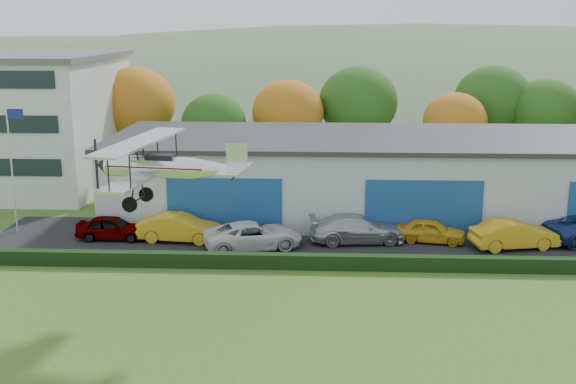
{
  "coord_description": "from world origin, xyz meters",
  "views": [
    {
      "loc": [
        -1.21,
        -19.06,
        12.7
      ],
      "look_at": [
        -2.68,
        12.34,
        5.11
      ],
      "focal_mm": 43.83,
      "sensor_mm": 36.0,
      "label": 1
    }
  ],
  "objects_px": {
    "flagpole": "(12,157)",
    "car_2": "(253,236)",
    "car_1": "(180,228)",
    "car_3": "(357,229)",
    "car_5": "(514,234)",
    "hangar": "(412,175)",
    "car_4": "(431,231)",
    "car_0": "(112,228)",
    "biplane": "(163,165)"
  },
  "relations": [
    {
      "from": "hangar",
      "to": "car_2",
      "type": "xyz_separation_m",
      "value": [
        -10.03,
        -8.65,
        -1.82
      ]
    },
    {
      "from": "car_0",
      "to": "car_2",
      "type": "relative_size",
      "value": 0.74
    },
    {
      "from": "hangar",
      "to": "car_2",
      "type": "relative_size",
      "value": 7.2
    },
    {
      "from": "car_2",
      "to": "biplane",
      "type": "relative_size",
      "value": 0.71
    },
    {
      "from": "flagpole",
      "to": "car_2",
      "type": "distance_m",
      "value": 15.6
    },
    {
      "from": "hangar",
      "to": "biplane",
      "type": "relative_size",
      "value": 5.09
    },
    {
      "from": "car_3",
      "to": "car_1",
      "type": "bearing_deg",
      "value": 84.74
    },
    {
      "from": "car_2",
      "to": "car_5",
      "type": "bearing_deg",
      "value": -106.14
    },
    {
      "from": "car_1",
      "to": "car_3",
      "type": "height_order",
      "value": "car_3"
    },
    {
      "from": "car_2",
      "to": "car_3",
      "type": "height_order",
      "value": "car_3"
    },
    {
      "from": "car_0",
      "to": "car_3",
      "type": "bearing_deg",
      "value": -89.01
    },
    {
      "from": "car_3",
      "to": "biplane",
      "type": "bearing_deg",
      "value": 131.84
    },
    {
      "from": "car_4",
      "to": "biplane",
      "type": "bearing_deg",
      "value": 139.47
    },
    {
      "from": "car_5",
      "to": "biplane",
      "type": "xyz_separation_m",
      "value": [
        -18.01,
        -9.58,
        5.82
      ]
    },
    {
      "from": "car_4",
      "to": "biplane",
      "type": "height_order",
      "value": "biplane"
    },
    {
      "from": "car_0",
      "to": "car_3",
      "type": "distance_m",
      "value": 14.66
    },
    {
      "from": "car_2",
      "to": "car_4",
      "type": "height_order",
      "value": "car_2"
    },
    {
      "from": "hangar",
      "to": "car_2",
      "type": "bearing_deg",
      "value": -139.21
    },
    {
      "from": "car_5",
      "to": "car_3",
      "type": "bearing_deg",
      "value": 73.02
    },
    {
      "from": "car_0",
      "to": "biplane",
      "type": "bearing_deg",
      "value": -150.69
    },
    {
      "from": "car_5",
      "to": "biplane",
      "type": "relative_size",
      "value": 0.62
    },
    {
      "from": "car_1",
      "to": "car_4",
      "type": "bearing_deg",
      "value": -82.1
    },
    {
      "from": "flagpole",
      "to": "car_2",
      "type": "bearing_deg",
      "value": -10.2
    },
    {
      "from": "car_2",
      "to": "car_4",
      "type": "xyz_separation_m",
      "value": [
        10.39,
        1.77,
        -0.09
      ]
    },
    {
      "from": "flagpole",
      "to": "car_4",
      "type": "bearing_deg",
      "value": -2.04
    },
    {
      "from": "car_0",
      "to": "car_5",
      "type": "xyz_separation_m",
      "value": [
        23.62,
        -0.65,
        0.1
      ]
    },
    {
      "from": "flagpole",
      "to": "car_4",
      "type": "relative_size",
      "value": 1.97
    },
    {
      "from": "car_0",
      "to": "biplane",
      "type": "relative_size",
      "value": 0.53
    },
    {
      "from": "hangar",
      "to": "car_3",
      "type": "xyz_separation_m",
      "value": [
        -3.99,
        -7.1,
        -1.79
      ]
    },
    {
      "from": "car_3",
      "to": "hangar",
      "type": "bearing_deg",
      "value": -36.29
    },
    {
      "from": "car_4",
      "to": "car_0",
      "type": "bearing_deg",
      "value": 102.25
    },
    {
      "from": "flagpole",
      "to": "biplane",
      "type": "relative_size",
      "value": 1.0
    },
    {
      "from": "flagpole",
      "to": "biplane",
      "type": "distance_m",
      "value": 16.58
    },
    {
      "from": "car_4",
      "to": "car_3",
      "type": "bearing_deg",
      "value": 104.14
    },
    {
      "from": "car_0",
      "to": "car_4",
      "type": "relative_size",
      "value": 1.04
    },
    {
      "from": "car_0",
      "to": "car_3",
      "type": "relative_size",
      "value": 0.75
    },
    {
      "from": "car_0",
      "to": "car_1",
      "type": "height_order",
      "value": "car_1"
    },
    {
      "from": "car_1",
      "to": "car_2",
      "type": "relative_size",
      "value": 0.87
    },
    {
      "from": "car_2",
      "to": "flagpole",
      "type": "bearing_deg",
      "value": 60.59
    },
    {
      "from": "car_2",
      "to": "car_3",
      "type": "distance_m",
      "value": 6.23
    },
    {
      "from": "hangar",
      "to": "car_0",
      "type": "height_order",
      "value": "hangar"
    },
    {
      "from": "car_0",
      "to": "flagpole",
      "type": "bearing_deg",
      "value": 79.48
    },
    {
      "from": "flagpole",
      "to": "car_0",
      "type": "distance_m",
      "value": 7.52
    },
    {
      "from": "car_0",
      "to": "car_1",
      "type": "relative_size",
      "value": 0.85
    },
    {
      "from": "car_3",
      "to": "flagpole",
      "type": "bearing_deg",
      "value": 80.0
    },
    {
      "from": "car_2",
      "to": "car_1",
      "type": "bearing_deg",
      "value": 55.21
    },
    {
      "from": "hangar",
      "to": "car_4",
      "type": "relative_size",
      "value": 10.02
    },
    {
      "from": "hangar",
      "to": "car_4",
      "type": "bearing_deg",
      "value": -86.94
    },
    {
      "from": "car_1",
      "to": "car_3",
      "type": "xyz_separation_m",
      "value": [
        10.51,
        0.31,
        0.0
      ]
    },
    {
      "from": "car_2",
      "to": "car_4",
      "type": "bearing_deg",
      "value": -99.53
    }
  ]
}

